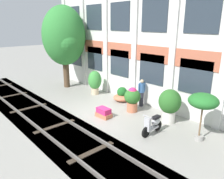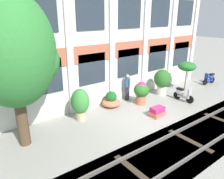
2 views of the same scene
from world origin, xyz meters
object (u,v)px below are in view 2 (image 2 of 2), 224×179
Objects in this scene: potted_plant_terracotta_small at (187,67)px; potted_plant_stone_basin at (141,91)px; potted_plant_square_trough at (157,112)px; potted_plant_wide_bowl at (111,101)px; resident_by_doorway at (127,86)px; potted_plant_glazed_jar at (162,80)px; potted_plant_fluted_column at (80,103)px; scooter_near_curb at (183,94)px; broadleaf_tree at (12,54)px; scooter_second_parked at (210,78)px.

potted_plant_terracotta_small is 4.14m from potted_plant_stone_basin.
potted_plant_wide_bowl reaches higher than potted_plant_square_trough.
potted_plant_terracotta_small is 1.26× the size of resident_by_doorway.
potted_plant_glazed_jar is 2.22m from potted_plant_stone_basin.
potted_plant_square_trough is at bearing -64.99° from potted_plant_wide_bowl.
potted_plant_fluted_column is at bearing 179.44° from potted_plant_glazed_jar.
resident_by_doorway is (-4.25, 1.21, -0.81)m from potted_plant_terracotta_small.
scooter_near_curb is at bearing 10.00° from potted_plant_square_trough.
potted_plant_glazed_jar is at bearing 37.16° from potted_plant_square_trough.
potted_plant_wide_bowl is (-1.16, 2.49, 0.10)m from potted_plant_square_trough.
scooter_near_curb reaches higher than potted_plant_wide_bowl.
broadleaf_tree is 3.64× the size of potted_plant_fluted_column.
broadleaf_tree is at bearing -170.28° from potted_plant_fluted_column.
scooter_second_parked is at bearing -3.14° from potted_plant_terracotta_small.
potted_plant_square_trough is at bearing -105.23° from potted_plant_stone_basin.
broadleaf_tree is 11.03m from potted_plant_terracotta_small.
potted_plant_wide_bowl is at bearing 170.13° from potted_plant_terracotta_small.
potted_plant_glazed_jar reaches higher than resident_by_doorway.
potted_plant_glazed_jar is 6.05m from potted_plant_fluted_column.
resident_by_doorway is at bearing 10.01° from potted_plant_fluted_column.
potted_plant_square_trough is (-4.50, -1.50, -1.45)m from potted_plant_terracotta_small.
potted_plant_square_trough is 0.63× the size of scooter_near_curb.
broadleaf_tree is 7.42m from potted_plant_square_trough.
potted_plant_fluted_column is 10.85m from scooter_second_parked.
broadleaf_tree reaches higher than resident_by_doorway.
potted_plant_square_trough is 2.75m from potted_plant_wide_bowl.
potted_plant_square_trough is 0.62× the size of potted_plant_stone_basin.
potted_plant_wide_bowl is (2.25, 0.43, -0.59)m from potted_plant_fluted_column.
potted_plant_square_trough is at bearing -142.84° from potted_plant_glazed_jar.
potted_plant_square_trough is (6.33, -1.56, -3.53)m from broadleaf_tree.
scooter_second_parked is (2.90, -0.16, -1.25)m from potted_plant_terracotta_small.
broadleaf_tree is 2.92× the size of potted_plant_terracotta_small.
potted_plant_glazed_jar is 1.23× the size of scooter_second_parked.
broadleaf_tree is 7.42m from potted_plant_stone_basin.
broadleaf_tree reaches higher than potted_plant_fluted_column.
potted_plant_glazed_jar reaches higher than scooter_near_curb.
potted_plant_fluted_column reaches higher than potted_plant_stone_basin.
potted_plant_wide_bowl is at bearing 10.15° from broadleaf_tree.
potted_plant_terracotta_small is at bearing -6.92° from resident_by_doorway.
scooter_near_curb is 3.43m from resident_by_doorway.
potted_plant_glazed_jar is 3.40m from potted_plant_square_trough.
scooter_second_parked is at bearing -1.88° from resident_by_doorway.
potted_plant_fluted_column is (-7.91, 0.56, -0.76)m from potted_plant_terracotta_small.
potted_plant_terracotta_small reaches higher than potted_plant_square_trough.
broadleaf_tree is 6.94× the size of potted_plant_square_trough.
potted_plant_stone_basin is 1.87m from potted_plant_wide_bowl.
potted_plant_wide_bowl is at bearing -162.16° from resident_by_doorway.
resident_by_doorway is at bearing 164.14° from potted_plant_terracotta_small.
potted_plant_stone_basin is 1.01× the size of scooter_near_curb.
potted_plant_fluted_column reaches higher than scooter_near_curb.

